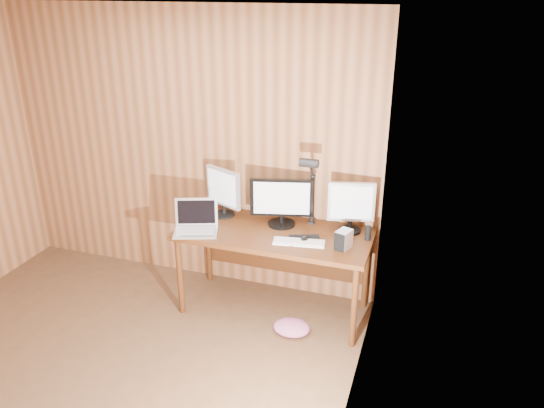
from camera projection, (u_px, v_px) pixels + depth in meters
The scene contains 14 objects.
room_shell at pixel (30, 250), 3.00m from camera, with size 4.00×4.00×4.00m.
desk at pixel (276, 241), 4.47m from camera, with size 1.60×0.70×0.75m.
monitor_center at pixel (282, 202), 4.40m from camera, with size 0.52×0.23×0.41m.
monitor_left at pixel (223, 191), 4.57m from camera, with size 0.36×0.19×0.43m.
monitor_right at pixel (351, 206), 4.28m from camera, with size 0.38×0.18×0.43m.
laptop at pixel (196, 223), 4.37m from camera, with size 0.42×0.37×0.25m.
keyboard at pixel (299, 242), 4.17m from camera, with size 0.42×0.18×0.02m.
mousepad at pixel (305, 240), 4.21m from camera, with size 0.24×0.20×0.00m, color black.
mouse at pixel (305, 238), 4.21m from camera, with size 0.07×0.11×0.04m, color black.
hard_drive at pixel (343, 240), 4.06m from camera, with size 0.13×0.16×0.15m.
phone at pixel (286, 242), 4.17m from camera, with size 0.06×0.10×0.01m.
speaker at pixel (368, 233), 4.20m from camera, with size 0.05×0.05×0.12m, color black.
desk_lamp at pixel (311, 181), 4.29m from camera, with size 0.15×0.22×0.66m.
fabric_pile at pixel (292, 328), 4.32m from camera, with size 0.31×0.25×0.10m, color #C15D87, non-canonical shape.
Camera 1 is at (2.13, -2.11, 2.66)m, focal length 35.00 mm.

